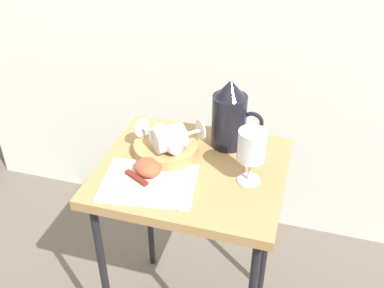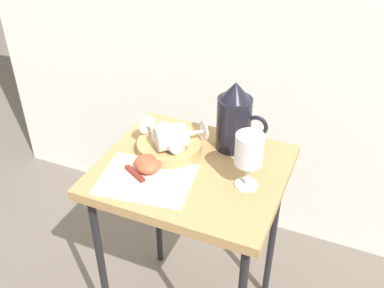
{
  "view_description": "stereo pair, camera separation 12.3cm",
  "coord_description": "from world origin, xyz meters",
  "px_view_note": "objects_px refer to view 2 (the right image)",
  "views": [
    {
      "loc": [
        0.28,
        -0.98,
        1.45
      ],
      "look_at": [
        0.0,
        0.0,
        0.76
      ],
      "focal_mm": 41.49,
      "sensor_mm": 36.0,
      "label": 1
    },
    {
      "loc": [
        0.4,
        -0.94,
        1.45
      ],
      "look_at": [
        0.0,
        0.0,
        0.76
      ],
      "focal_mm": 41.49,
      "sensor_mm": 36.0,
      "label": 2
    }
  ],
  "objects_px": {
    "basket_tray": "(169,147)",
    "table": "(192,187)",
    "pitcher": "(234,122)",
    "wine_glass_tipped_near": "(173,137)",
    "knife": "(141,180)",
    "wine_glass_tipped_far": "(169,137)",
    "apple_half_right": "(148,165)",
    "apple_half_left": "(146,163)",
    "wine_glass_upright": "(249,152)"
  },
  "relations": [
    {
      "from": "knife",
      "to": "wine_glass_upright",
      "type": "bearing_deg",
      "value": 20.44
    },
    {
      "from": "pitcher",
      "to": "knife",
      "type": "xyz_separation_m",
      "value": [
        -0.18,
        -0.26,
        -0.08
      ]
    },
    {
      "from": "wine_glass_upright",
      "to": "apple_half_right",
      "type": "distance_m",
      "value": 0.29
    },
    {
      "from": "wine_glass_tipped_near",
      "to": "apple_half_right",
      "type": "bearing_deg",
      "value": -109.57
    },
    {
      "from": "basket_tray",
      "to": "pitcher",
      "type": "bearing_deg",
      "value": 30.23
    },
    {
      "from": "basket_tray",
      "to": "wine_glass_upright",
      "type": "xyz_separation_m",
      "value": [
        0.26,
        -0.06,
        0.09
      ]
    },
    {
      "from": "wine_glass_upright",
      "to": "wine_glass_tipped_far",
      "type": "bearing_deg",
      "value": 171.16
    },
    {
      "from": "table",
      "to": "wine_glass_tipped_near",
      "type": "height_order",
      "value": "wine_glass_tipped_near"
    },
    {
      "from": "wine_glass_tipped_near",
      "to": "table",
      "type": "bearing_deg",
      "value": -18.2
    },
    {
      "from": "table",
      "to": "basket_tray",
      "type": "bearing_deg",
      "value": 153.65
    },
    {
      "from": "table",
      "to": "knife",
      "type": "distance_m",
      "value": 0.18
    },
    {
      "from": "wine_glass_upright",
      "to": "wine_glass_tipped_near",
      "type": "height_order",
      "value": "wine_glass_upright"
    },
    {
      "from": "table",
      "to": "wine_glass_tipped_far",
      "type": "distance_m",
      "value": 0.17
    },
    {
      "from": "apple_half_right",
      "to": "knife",
      "type": "xyz_separation_m",
      "value": [
        0.0,
        -0.05,
        -0.01
      ]
    },
    {
      "from": "basket_tray",
      "to": "wine_glass_upright",
      "type": "relative_size",
      "value": 1.2
    },
    {
      "from": "table",
      "to": "apple_half_right",
      "type": "height_order",
      "value": "apple_half_right"
    },
    {
      "from": "wine_glass_upright",
      "to": "knife",
      "type": "bearing_deg",
      "value": -159.56
    },
    {
      "from": "wine_glass_tipped_far",
      "to": "apple_half_right",
      "type": "height_order",
      "value": "wine_glass_tipped_far"
    },
    {
      "from": "table",
      "to": "apple_half_left",
      "type": "height_order",
      "value": "apple_half_left"
    },
    {
      "from": "wine_glass_tipped_far",
      "to": "knife",
      "type": "distance_m",
      "value": 0.15
    },
    {
      "from": "apple_half_left",
      "to": "apple_half_right",
      "type": "bearing_deg",
      "value": -37.88
    },
    {
      "from": "wine_glass_tipped_near",
      "to": "apple_half_right",
      "type": "height_order",
      "value": "wine_glass_tipped_near"
    },
    {
      "from": "wine_glass_upright",
      "to": "apple_half_right",
      "type": "height_order",
      "value": "wine_glass_upright"
    },
    {
      "from": "apple_half_left",
      "to": "pitcher",
      "type": "bearing_deg",
      "value": 46.99
    },
    {
      "from": "wine_glass_tipped_near",
      "to": "knife",
      "type": "height_order",
      "value": "wine_glass_tipped_near"
    },
    {
      "from": "knife",
      "to": "table",
      "type": "bearing_deg",
      "value": 49.45
    },
    {
      "from": "wine_glass_tipped_near",
      "to": "wine_glass_tipped_far",
      "type": "relative_size",
      "value": 1.0
    },
    {
      "from": "pitcher",
      "to": "wine_glass_tipped_far",
      "type": "distance_m",
      "value": 0.2
    },
    {
      "from": "pitcher",
      "to": "apple_half_left",
      "type": "bearing_deg",
      "value": -133.01
    },
    {
      "from": "pitcher",
      "to": "wine_glass_tipped_near",
      "type": "relative_size",
      "value": 1.39
    },
    {
      "from": "basket_tray",
      "to": "apple_half_right",
      "type": "bearing_deg",
      "value": -95.12
    },
    {
      "from": "wine_glass_tipped_near",
      "to": "apple_half_left",
      "type": "relative_size",
      "value": 2.28
    },
    {
      "from": "wine_glass_tipped_near",
      "to": "wine_glass_upright",
      "type": "bearing_deg",
      "value": -9.77
    },
    {
      "from": "table",
      "to": "apple_half_right",
      "type": "relative_size",
      "value": 9.9
    },
    {
      "from": "basket_tray",
      "to": "table",
      "type": "bearing_deg",
      "value": -26.35
    },
    {
      "from": "wine_glass_tipped_near",
      "to": "apple_half_right",
      "type": "xyz_separation_m",
      "value": [
        -0.03,
        -0.09,
        -0.05
      ]
    },
    {
      "from": "pitcher",
      "to": "wine_glass_upright",
      "type": "distance_m",
      "value": 0.19
    },
    {
      "from": "basket_tray",
      "to": "apple_half_right",
      "type": "distance_m",
      "value": 0.12
    },
    {
      "from": "basket_tray",
      "to": "apple_half_left",
      "type": "distance_m",
      "value": 0.11
    },
    {
      "from": "basket_tray",
      "to": "apple_half_right",
      "type": "relative_size",
      "value": 2.8
    },
    {
      "from": "pitcher",
      "to": "wine_glass_tipped_near",
      "type": "distance_m",
      "value": 0.19
    },
    {
      "from": "pitcher",
      "to": "wine_glass_tipped_far",
      "type": "xyz_separation_m",
      "value": [
        -0.16,
        -0.12,
        -0.02
      ]
    },
    {
      "from": "wine_glass_upright",
      "to": "apple_half_right",
      "type": "bearing_deg",
      "value": -169.29
    },
    {
      "from": "apple_half_left",
      "to": "knife",
      "type": "distance_m",
      "value": 0.06
    },
    {
      "from": "pitcher",
      "to": "wine_glass_tipped_near",
      "type": "height_order",
      "value": "pitcher"
    },
    {
      "from": "wine_glass_tipped_far",
      "to": "knife",
      "type": "relative_size",
      "value": 0.82
    },
    {
      "from": "pitcher",
      "to": "knife",
      "type": "height_order",
      "value": "pitcher"
    },
    {
      "from": "knife",
      "to": "wine_glass_tipped_far",
      "type": "bearing_deg",
      "value": 82.41
    },
    {
      "from": "pitcher",
      "to": "apple_half_right",
      "type": "relative_size",
      "value": 3.16
    },
    {
      "from": "wine_glass_tipped_far",
      "to": "apple_half_left",
      "type": "height_order",
      "value": "wine_glass_tipped_far"
    }
  ]
}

